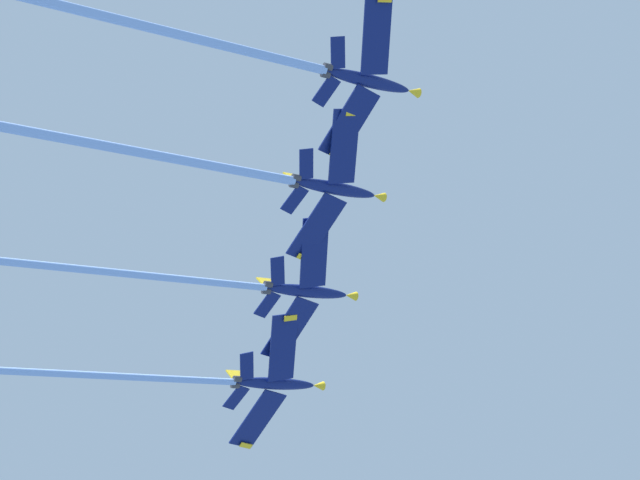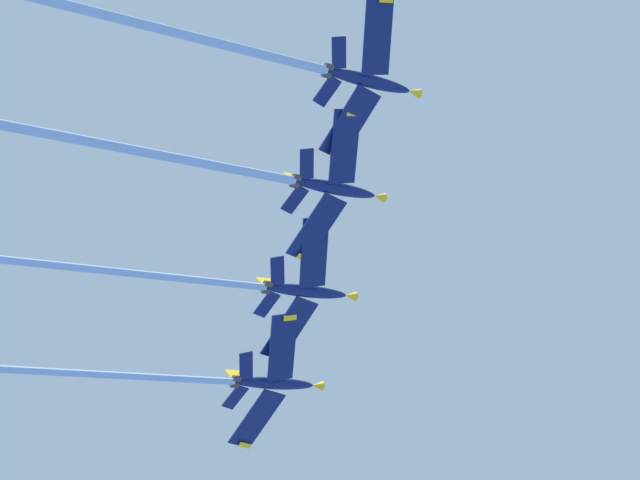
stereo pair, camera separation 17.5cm
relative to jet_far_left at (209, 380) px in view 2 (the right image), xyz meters
The scene contains 4 objects.
jet_far_left is the anchor object (origin of this frame).
jet_inner_left 12.93m from the jet_far_left, 53.18° to the right, with size 39.21×38.60×28.77m.
jet_centre 27.20m from the jet_far_left, 53.79° to the right, with size 37.10×37.38×28.54m.
jet_inner_right 40.55m from the jet_far_left, 54.26° to the right, with size 41.41×40.46×29.54m.
Camera 2 is at (2.99, -33.67, 1.88)m, focal length 53.08 mm.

